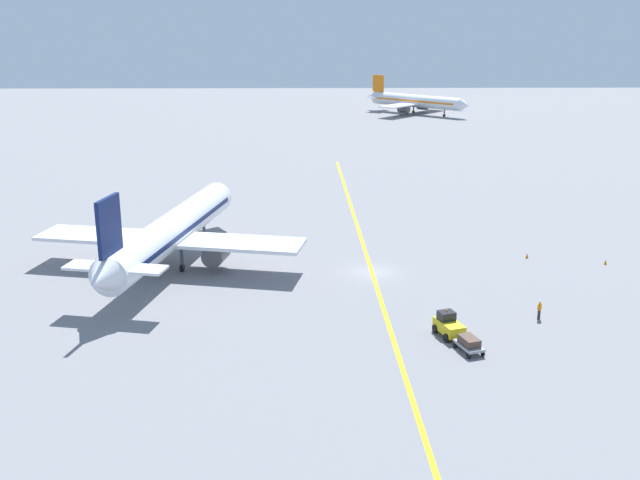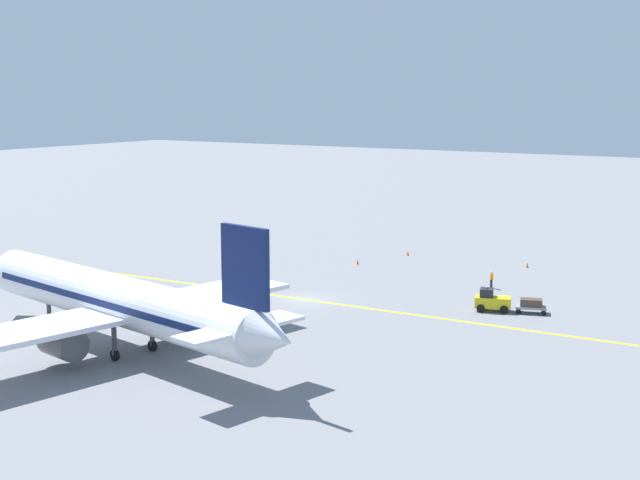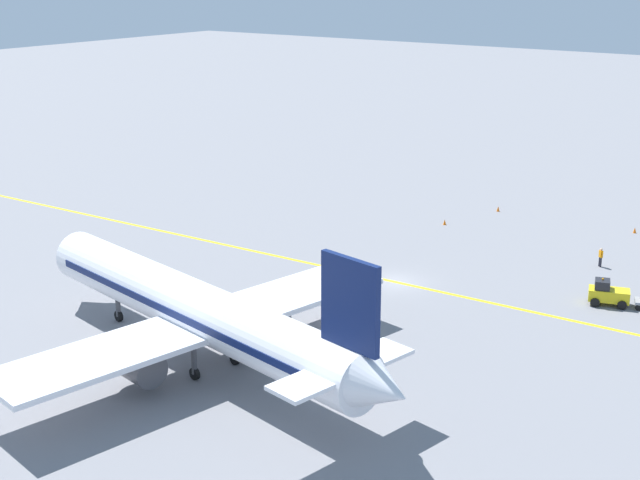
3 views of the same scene
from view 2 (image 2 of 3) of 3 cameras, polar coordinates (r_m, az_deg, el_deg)
ground_plane at (r=80.76m, az=-0.93°, el=-3.84°), size 400.00×400.00×0.00m
apron_yellow_centreline at (r=80.75m, az=-0.93°, el=-3.84°), size 3.09×119.98×0.01m
airplane_at_gate at (r=65.61m, az=-12.69°, el=-3.87°), size 28.48×35.34×10.60m
baggage_tug_white at (r=77.87m, az=10.94°, el=-3.84°), size 2.50×3.32×2.11m
baggage_cart_trailing at (r=77.83m, az=13.37°, el=-4.04°), size 2.15×2.91×1.24m
ground_crew_worker at (r=86.77m, az=10.91°, el=-2.47°), size 0.43×0.45×1.68m
traffic_cone_near_nose at (r=102.94m, az=5.64°, el=-0.84°), size 0.32×0.32×0.55m
traffic_cone_mid_apron at (r=97.96m, az=13.12°, el=-1.57°), size 0.32×0.32×0.55m
traffic_cone_by_wingtip at (r=97.32m, az=2.42°, el=-1.40°), size 0.32×0.32×0.55m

